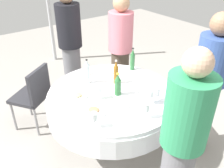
# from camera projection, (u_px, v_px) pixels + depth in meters

# --- Properties ---
(ground_plane) EXTENTS (10.00, 10.00, 0.00)m
(ground_plane) POSITION_uv_depth(u_px,v_px,m) (112.00, 142.00, 3.02)
(ground_plane) COLOR gray
(dining_table) EXTENTS (1.44, 1.44, 0.74)m
(dining_table) POSITION_uv_depth(u_px,v_px,m) (112.00, 103.00, 2.72)
(dining_table) COLOR white
(dining_table) RESTS_ON ground_plane
(bottle_green_rear) EXTENTS (0.07, 0.07, 0.26)m
(bottle_green_rear) POSITION_uv_depth(u_px,v_px,m) (118.00, 85.00, 2.55)
(bottle_green_rear) COLOR #2D6B38
(bottle_green_rear) RESTS_ON dining_table
(bottle_green_east) EXTENTS (0.06, 0.06, 0.30)m
(bottle_green_east) POSITION_uv_depth(u_px,v_px,m) (132.00, 60.00, 3.05)
(bottle_green_east) COLOR #2D6B38
(bottle_green_east) RESTS_ON dining_table
(bottle_clear_north) EXTENTS (0.06, 0.06, 0.30)m
(bottle_clear_north) POSITION_uv_depth(u_px,v_px,m) (87.00, 72.00, 2.76)
(bottle_clear_north) COLOR silver
(bottle_clear_north) RESTS_ON dining_table
(bottle_amber_right) EXTENTS (0.06, 0.06, 0.29)m
(bottle_amber_right) POSITION_uv_depth(u_px,v_px,m) (116.00, 73.00, 2.76)
(bottle_amber_right) COLOR #8C5619
(bottle_amber_right) RESTS_ON dining_table
(wine_glass_right) EXTENTS (0.07, 0.07, 0.16)m
(wine_glass_right) POSITION_uv_depth(u_px,v_px,m) (150.00, 94.00, 2.40)
(wine_glass_right) COLOR white
(wine_glass_right) RESTS_ON dining_table
(wine_glass_inner) EXTENTS (0.07, 0.07, 0.16)m
(wine_glass_inner) POSITION_uv_depth(u_px,v_px,m) (146.00, 108.00, 2.20)
(wine_glass_inner) COLOR white
(wine_glass_inner) RESTS_ON dining_table
(wine_glass_mid) EXTENTS (0.07, 0.07, 0.14)m
(wine_glass_mid) POSITION_uv_depth(u_px,v_px,m) (98.00, 91.00, 2.50)
(wine_glass_mid) COLOR white
(wine_glass_mid) RESTS_ON dining_table
(wine_glass_south) EXTENTS (0.06, 0.06, 0.15)m
(wine_glass_south) POSITION_uv_depth(u_px,v_px,m) (157.00, 92.00, 2.46)
(wine_glass_south) COLOR white
(wine_glass_south) RESTS_ON dining_table
(wine_glass_near) EXTENTS (0.06, 0.06, 0.16)m
(wine_glass_near) POSITION_uv_depth(u_px,v_px,m) (94.00, 117.00, 2.09)
(wine_glass_near) COLOR white
(wine_glass_near) RESTS_ON dining_table
(plate_near) EXTENTS (0.25, 0.25, 0.04)m
(plate_near) POSITION_uv_depth(u_px,v_px,m) (94.00, 111.00, 2.34)
(plate_near) COLOR white
(plate_near) RESTS_ON dining_table
(plate_outer) EXTENTS (0.22, 0.22, 0.02)m
(plate_outer) POSITION_uv_depth(u_px,v_px,m) (120.00, 104.00, 2.45)
(plate_outer) COLOR white
(plate_outer) RESTS_ON dining_table
(plate_front) EXTENTS (0.23, 0.23, 0.02)m
(plate_front) POSITION_uv_depth(u_px,v_px,m) (145.00, 85.00, 2.77)
(plate_front) COLOR white
(plate_front) RESTS_ON dining_table
(plate_left) EXTENTS (0.20, 0.20, 0.04)m
(plate_left) POSITION_uv_depth(u_px,v_px,m) (78.00, 96.00, 2.56)
(plate_left) COLOR white
(plate_left) RESTS_ON dining_table
(knife_east) EXTENTS (0.18, 0.04, 0.00)m
(knife_east) POSITION_uv_depth(u_px,v_px,m) (98.00, 86.00, 2.75)
(knife_east) COLOR silver
(knife_east) RESTS_ON dining_table
(fork_north) EXTENTS (0.08, 0.17, 0.00)m
(fork_north) POSITION_uv_depth(u_px,v_px,m) (115.00, 72.00, 3.05)
(fork_north) COLOR silver
(fork_north) RESTS_ON dining_table
(folded_napkin) EXTENTS (0.17, 0.17, 0.02)m
(folded_napkin) POSITION_uv_depth(u_px,v_px,m) (86.00, 72.00, 3.03)
(folded_napkin) COLOR white
(folded_napkin) RESTS_ON dining_table
(person_rear) EXTENTS (0.34, 0.34, 1.62)m
(person_rear) POSITION_uv_depth(u_px,v_px,m) (182.00, 142.00, 1.84)
(person_rear) COLOR slate
(person_rear) RESTS_ON ground_plane
(person_east) EXTENTS (0.34, 0.34, 1.63)m
(person_east) POSITION_uv_depth(u_px,v_px,m) (208.00, 86.00, 2.53)
(person_east) COLOR #4C3F33
(person_east) RESTS_ON ground_plane
(person_north) EXTENTS (0.34, 0.34, 1.59)m
(person_north) POSITION_uv_depth(u_px,v_px,m) (120.00, 50.00, 3.45)
(person_north) COLOR #4C3F33
(person_north) RESTS_ON ground_plane
(person_right) EXTENTS (0.34, 0.34, 1.68)m
(person_right) POSITION_uv_depth(u_px,v_px,m) (70.00, 45.00, 3.48)
(person_right) COLOR slate
(person_right) RESTS_ON ground_plane
(chair_mid) EXTENTS (0.56, 0.56, 0.87)m
(chair_mid) POSITION_uv_depth(u_px,v_px,m) (34.00, 93.00, 3.04)
(chair_mid) COLOR #2D2D33
(chair_mid) RESTS_ON ground_plane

